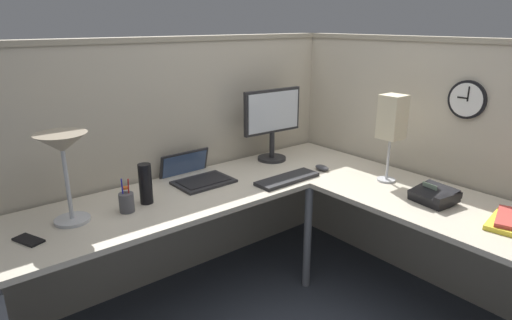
% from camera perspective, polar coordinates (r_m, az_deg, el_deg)
% --- Properties ---
extents(ground_plane, '(6.80, 6.80, 0.00)m').
position_cam_1_polar(ground_plane, '(2.82, 6.56, -18.51)').
color(ground_plane, '#383D47').
extents(cubicle_wall_back, '(2.57, 0.12, 1.58)m').
position_cam_1_polar(cubicle_wall_back, '(2.89, -10.47, -0.10)').
color(cubicle_wall_back, '#B7AD99').
rests_on(cubicle_wall_back, ground).
extents(cubicle_wall_right, '(0.12, 2.37, 1.58)m').
position_cam_1_polar(cubicle_wall_right, '(2.97, 22.73, -0.72)').
color(cubicle_wall_right, '#B7AD99').
rests_on(cubicle_wall_right, ground).
extents(desk, '(2.35, 2.15, 0.73)m').
position_cam_1_polar(desk, '(2.38, 5.42, -8.08)').
color(desk, beige).
rests_on(desk, ground).
extents(monitor, '(0.46, 0.20, 0.50)m').
position_cam_1_polar(monitor, '(3.00, 2.17, 5.38)').
color(monitor, '#232326').
rests_on(monitor, desk).
extents(laptop, '(0.35, 0.39, 0.22)m').
position_cam_1_polar(laptop, '(2.72, -8.02, -1.99)').
color(laptop, '#232326').
rests_on(laptop, desk).
extents(keyboard, '(0.43, 0.15, 0.02)m').
position_cam_1_polar(keyboard, '(2.67, 4.14, -2.50)').
color(keyboard, '#232326').
rests_on(keyboard, desk).
extents(computer_mouse, '(0.06, 0.10, 0.03)m').
position_cam_1_polar(computer_mouse, '(2.88, 8.66, -1.01)').
color(computer_mouse, '#38383D').
rests_on(computer_mouse, desk).
extents(desk_lamp_dome, '(0.24, 0.24, 0.44)m').
position_cam_1_polar(desk_lamp_dome, '(2.21, -24.09, 1.17)').
color(desk_lamp_dome, '#B7BABF').
rests_on(desk_lamp_dome, desk).
extents(pen_cup, '(0.08, 0.08, 0.18)m').
position_cam_1_polar(pen_cup, '(2.33, -16.66, -5.32)').
color(pen_cup, '#4C4C51').
rests_on(pen_cup, desk).
extents(cell_phone, '(0.12, 0.16, 0.01)m').
position_cam_1_polar(cell_phone, '(2.21, -27.74, -9.30)').
color(cell_phone, black).
rests_on(cell_phone, desk).
extents(thermos_flask, '(0.07, 0.07, 0.22)m').
position_cam_1_polar(thermos_flask, '(2.39, -14.33, -3.04)').
color(thermos_flask, black).
rests_on(thermos_flask, desk).
extents(office_phone, '(0.22, 0.23, 0.11)m').
position_cam_1_polar(office_phone, '(2.53, 22.47, -4.41)').
color(office_phone, black).
rests_on(office_phone, desk).
extents(desk_lamp_paper, '(0.13, 0.13, 0.53)m').
position_cam_1_polar(desk_lamp_paper, '(2.68, 17.46, 5.09)').
color(desk_lamp_paper, '#B7BABF').
rests_on(desk_lamp_paper, desk).
extents(wall_clock, '(0.04, 0.22, 0.22)m').
position_cam_1_polar(wall_clock, '(2.76, 26.04, 7.15)').
color(wall_clock, black).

